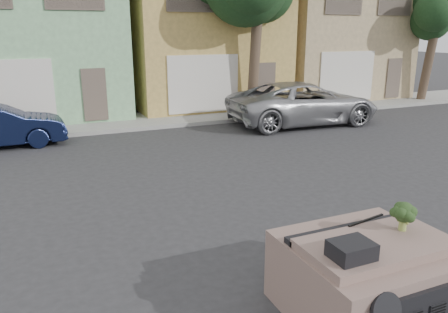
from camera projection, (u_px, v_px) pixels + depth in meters
ground_plane at (257, 224)px, 8.50m from camera, size 120.00×120.00×0.00m
sidewalk at (136, 121)px, 17.71m from camera, size 40.00×3.00×0.15m
townhouse_mint at (30, 27)px, 18.85m from camera, size 7.20×8.20×7.55m
townhouse_tan at (194, 27)px, 21.74m from camera, size 7.20×8.20×7.55m
townhouse_beige at (319, 28)px, 24.63m from camera, size 7.20×8.20×7.55m
silver_pickup at (303, 124)px, 17.58m from camera, size 6.19×3.12×1.68m
tree_near at (255, 15)px, 17.86m from camera, size 4.40×4.00×8.50m
tree_far at (430, 43)px, 22.06m from camera, size 3.20×3.00×6.00m
car_dashboard at (365, 275)px, 5.70m from camera, size 2.00×1.80×1.12m
instrument_hump at (352, 250)px, 4.99m from camera, size 0.48×0.38×0.20m
wiper_arm at (366, 220)px, 5.98m from camera, size 0.69×0.15×0.02m
broccoli at (404, 216)px, 5.65m from camera, size 0.41×0.41×0.40m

